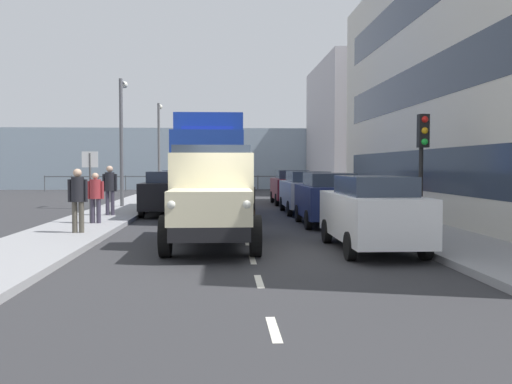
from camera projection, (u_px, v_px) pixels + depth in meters
The scene contains 22 objects.
ground_plane at pixel (239, 214), 23.20m from camera, with size 80.00×80.00×0.00m, color #2D2D30.
sidewalk_left at pixel (360, 212), 23.48m from camera, with size 2.43×42.39×0.15m, color gray.
sidewalk_right at pixel (115, 213), 22.92m from camera, with size 2.43×42.39×0.15m, color gray.
road_centreline_markings at pixel (239, 215), 22.52m from camera, with size 0.12×38.24×0.01m.
building_far_block at pixel (370, 129), 41.21m from camera, with size 7.45×12.02×9.21m.
sea_horizon at pixel (231, 159), 47.22m from camera, with size 80.00×0.80×5.00m, color #8C9EAD.
seawall_railing at pixel (232, 179), 43.70m from camera, with size 28.08×0.08×1.20m.
truck_vintage_cream at pixel (212, 199), 13.58m from camera, with size 2.17×5.64×2.43m.
lorry_cargo_blue at pixel (210, 163), 22.46m from camera, with size 2.58×8.20×3.87m.
car_white_kerbside_near at pixel (372, 212), 13.15m from camera, with size 1.75×4.35×1.72m.
car_navy_kerbside_1 at pixel (328, 198), 18.69m from camera, with size 1.80×3.83×1.72m.
car_silver_kerbside_2 at pixel (307, 191), 23.45m from camera, with size 1.91×4.44×1.72m.
car_maroon_kerbside_3 at pixel (291, 187), 28.93m from camera, with size 1.85×4.16×1.72m.
car_black_oppositeside_0 at pixel (169, 192), 22.84m from camera, with size 1.94×4.46×1.72m.
car_grey_oppositeside_1 at pixel (180, 187), 28.81m from camera, with size 1.96×4.58×1.72m.
pedestrian_by_lamp at pixel (78, 195), 15.43m from camera, with size 0.53×0.34×1.73m.
pedestrian_couple_b at pixel (95, 194), 17.99m from camera, with size 0.53×0.34×1.58m.
pedestrian_strolling at pixel (110, 186), 20.87m from camera, with size 0.53×0.34×1.80m.
traffic_light_near at pixel (423, 147), 15.62m from camera, with size 0.28×0.41×3.20m.
lamp_post_promenade at pixel (122, 129), 25.54m from camera, with size 0.32×1.14×5.65m.
lamp_post_far at pixel (159, 139), 37.56m from camera, with size 0.32×1.14×5.87m.
street_sign at pixel (90, 174), 18.06m from camera, with size 0.50×0.07×2.25m.
Camera 1 is at (0.59, 12.42, 1.97)m, focal length 40.29 mm.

